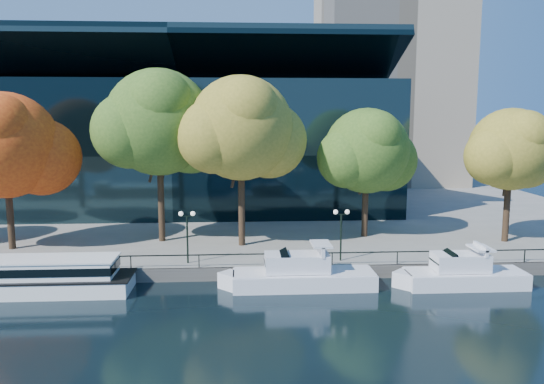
{
  "coord_description": "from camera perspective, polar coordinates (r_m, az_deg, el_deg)",
  "views": [
    {
      "loc": [
        3.13,
        -35.23,
        12.28
      ],
      "look_at": [
        5.73,
        8.0,
        5.93
      ],
      "focal_mm": 35.0,
      "sensor_mm": 36.0,
      "label": 1
    }
  ],
  "objects": [
    {
      "name": "cruiser_near",
      "position": [
        38.25,
        2.77,
        -8.81
      ],
      "size": [
        11.21,
        2.89,
        3.25
      ],
      "color": "white",
      "rests_on": "ground"
    },
    {
      "name": "ground",
      "position": [
        37.43,
        -8.2,
        -10.9
      ],
      "size": [
        160.0,
        160.0,
        0.0
      ],
      "primitive_type": "plane",
      "color": "black",
      "rests_on": "ground"
    },
    {
      "name": "tree_3",
      "position": [
        45.1,
        -3.12,
        6.64
      ],
      "size": [
        11.12,
        9.12,
        14.6
      ],
      "color": "black",
      "rests_on": "promenade"
    },
    {
      "name": "lamp_1",
      "position": [
        40.79,
        -9.12,
        -3.51
      ],
      "size": [
        1.26,
        0.36,
        4.03
      ],
      "color": "black",
      "rests_on": "promenade"
    },
    {
      "name": "cruiser_far",
      "position": [
        40.71,
        19.56,
        -8.25
      ],
      "size": [
        9.57,
        2.65,
        3.13
      ],
      "color": "white",
      "rests_on": "ground"
    },
    {
      "name": "lamp_2",
      "position": [
        41.32,
        7.45,
        -3.32
      ],
      "size": [
        1.26,
        0.36,
        4.03
      ],
      "color": "black",
      "rests_on": "promenade"
    },
    {
      "name": "tour_boat",
      "position": [
        40.82,
        -25.4,
        -8.13
      ],
      "size": [
        15.77,
        3.52,
        2.99
      ],
      "color": "white",
      "rests_on": "ground"
    },
    {
      "name": "convention_building",
      "position": [
        67.5,
        -9.54,
        5.01
      ],
      "size": [
        50.0,
        24.57,
        21.43
      ],
      "color": "black",
      "rests_on": "ground"
    },
    {
      "name": "promenade",
      "position": [
        72.63,
        -5.87,
        -1.04
      ],
      "size": [
        90.0,
        67.08,
        1.0
      ],
      "color": "slate",
      "rests_on": "ground"
    },
    {
      "name": "tree_4",
      "position": [
        49.34,
        10.32,
        4.18
      ],
      "size": [
        9.76,
        8.0,
        11.89
      ],
      "color": "black",
      "rests_on": "promenade"
    },
    {
      "name": "tree_5",
      "position": [
        51.12,
        24.44,
        4.01
      ],
      "size": [
        9.03,
        7.4,
        11.86
      ],
      "color": "black",
      "rests_on": "promenade"
    },
    {
      "name": "tree_2",
      "position": [
        47.61,
        -11.86,
        7.11
      ],
      "size": [
        11.67,
        9.57,
        15.28
      ],
      "color": "black",
      "rests_on": "promenade"
    },
    {
      "name": "railing",
      "position": [
        39.96,
        -7.87,
        -6.74
      ],
      "size": [
        88.2,
        0.08,
        0.99
      ],
      "color": "black",
      "rests_on": "promenade"
    },
    {
      "name": "tree_1",
      "position": [
        49.0,
        -26.6,
        4.3
      ],
      "size": [
        10.98,
        9.0,
        13.16
      ],
      "color": "black",
      "rests_on": "promenade"
    }
  ]
}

